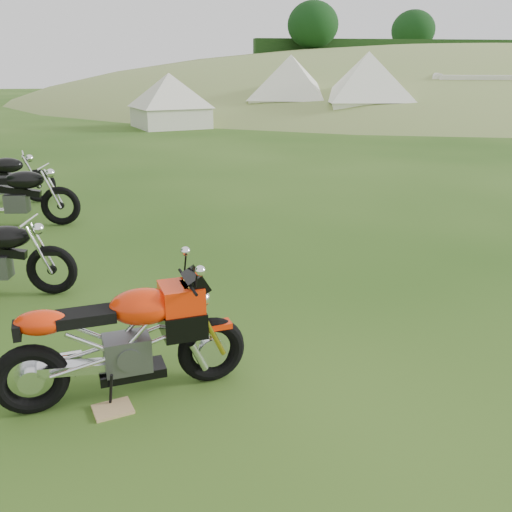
{
  "coord_description": "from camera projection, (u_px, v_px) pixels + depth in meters",
  "views": [
    {
      "loc": [
        -0.92,
        -5.31,
        2.48
      ],
      "look_at": [
        -0.03,
        0.4,
        0.52
      ],
      "focal_mm": 40.0,
      "sensor_mm": 36.0,
      "label": 1
    }
  ],
  "objects": [
    {
      "name": "caravan",
      "position": [
        475.0,
        97.0,
        25.96
      ],
      "size": [
        4.76,
        3.2,
        2.04
      ],
      "primitive_type": null,
      "rotation": [
        0.0,
        0.0,
        -0.31
      ],
      "color": "silver",
      "rests_on": "ground"
    },
    {
      "name": "hedgerow",
      "position": [
        470.0,
        96.0,
        46.84
      ],
      "size": [
        36.0,
        1.2,
        8.6
      ],
      "primitive_type": null,
      "color": "black",
      "rests_on": "ground"
    },
    {
      "name": "hillside",
      "position": [
        470.0,
        96.0,
        46.84
      ],
      "size": [
        80.0,
        64.0,
        8.0
      ],
      "primitive_type": "ellipsoid",
      "color": "#7F964C",
      "rests_on": "ground"
    },
    {
      "name": "vintage_moto_c",
      "position": [
        14.0,
        194.0,
        9.02
      ],
      "size": [
        2.0,
        0.65,
        1.03
      ],
      "primitive_type": null,
      "rotation": [
        0.0,
        0.0,
        -0.1
      ],
      "color": "black",
      "rests_on": "ground"
    },
    {
      "name": "tent_mid",
      "position": [
        291.0,
        89.0,
        25.52
      ],
      "size": [
        4.1,
        4.1,
        2.77
      ],
      "primitive_type": null,
      "rotation": [
        0.0,
        0.0,
        -0.35
      ],
      "color": "white",
      "rests_on": "ground"
    },
    {
      "name": "tent_right",
      "position": [
        367.0,
        90.0,
        24.16
      ],
      "size": [
        3.68,
        3.68,
        2.84
      ],
      "primitive_type": null,
      "rotation": [
        0.0,
        0.0,
        -0.14
      ],
      "color": "white",
      "rests_on": "ground"
    },
    {
      "name": "ground",
      "position": [
        265.0,
        316.0,
        5.9
      ],
      "size": [
        120.0,
        120.0,
        0.0
      ],
      "primitive_type": "plane",
      "color": "#1C410E",
      "rests_on": "ground"
    },
    {
      "name": "sport_motorcycle",
      "position": [
        123.0,
        332.0,
        4.32
      ],
      "size": [
        1.89,
        0.79,
        1.1
      ],
      "primitive_type": null,
      "rotation": [
        0.0,
        0.0,
        0.19
      ],
      "color": "red",
      "rests_on": "ground"
    },
    {
      "name": "tent_left",
      "position": [
        170.0,
        98.0,
        23.06
      ],
      "size": [
        3.35,
        3.35,
        2.32
      ],
      "primitive_type": null,
      "rotation": [
        0.0,
        0.0,
        0.3
      ],
      "color": "silver",
      "rests_on": "ground"
    },
    {
      "name": "plywood_board",
      "position": [
        113.0,
        409.0,
        4.28
      ],
      "size": [
        0.34,
        0.3,
        0.02
      ],
      "primitive_type": "cube",
      "rotation": [
        0.0,
        0.0,
        0.3
      ],
      "color": "tan",
      "rests_on": "ground"
    }
  ]
}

